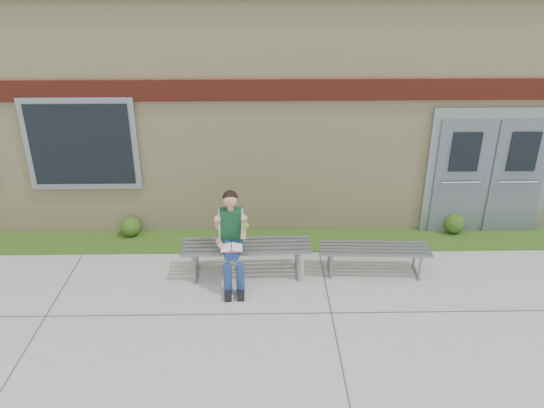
{
  "coord_description": "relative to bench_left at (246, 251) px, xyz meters",
  "views": [
    {
      "loc": [
        0.05,
        -5.6,
        4.53
      ],
      "look_at": [
        0.19,
        1.7,
        1.15
      ],
      "focal_mm": 35.0,
      "sensor_mm": 36.0,
      "label": 1
    }
  ],
  "objects": [
    {
      "name": "grass_strip",
      "position": [
        0.22,
        1.04,
        -0.39
      ],
      "size": [
        16.0,
        0.8,
        0.02
      ],
      "primitive_type": "cube",
      "color": "#264913",
      "rests_on": "ground"
    },
    {
      "name": "shrub_mid",
      "position": [
        -2.1,
        1.29,
        -0.2
      ],
      "size": [
        0.35,
        0.35,
        0.35
      ],
      "primitive_type": "sphere",
      "color": "#264913",
      "rests_on": "grass_strip"
    },
    {
      "name": "school_building",
      "position": [
        0.21,
        4.42,
        1.7
      ],
      "size": [
        16.2,
        6.22,
        4.2
      ],
      "color": "beige",
      "rests_on": "ground"
    },
    {
      "name": "girl",
      "position": [
        -0.21,
        -0.22,
        0.37
      ],
      "size": [
        0.52,
        0.86,
        1.46
      ],
      "rotation": [
        0.0,
        0.0,
        0.05
      ],
      "color": "navy",
      "rests_on": "ground"
    },
    {
      "name": "ground",
      "position": [
        0.22,
        -1.56,
        -0.4
      ],
      "size": [
        80.0,
        80.0,
        0.0
      ],
      "primitive_type": "plane",
      "color": "#9E9E99",
      "rests_on": "ground"
    },
    {
      "name": "bench_left",
      "position": [
        0.0,
        0.0,
        0.0
      ],
      "size": [
        2.01,
        0.6,
        0.52
      ],
      "rotation": [
        0.0,
        0.0,
        0.02
      ],
      "color": "gray",
      "rests_on": "ground"
    },
    {
      "name": "bench_right",
      "position": [
        2.0,
        -0.0,
        -0.06
      ],
      "size": [
        1.73,
        0.56,
        0.44
      ],
      "rotation": [
        0.0,
        0.0,
        -0.05
      ],
      "color": "gray",
      "rests_on": "ground"
    },
    {
      "name": "shrub_east",
      "position": [
        3.72,
        1.29,
        -0.2
      ],
      "size": [
        0.36,
        0.36,
        0.36
      ],
      "primitive_type": "sphere",
      "color": "#264913",
      "rests_on": "grass_strip"
    }
  ]
}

